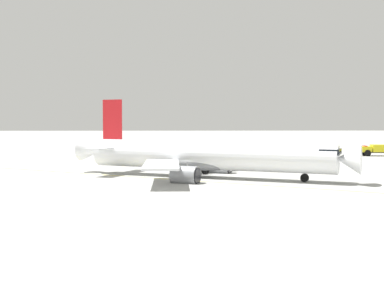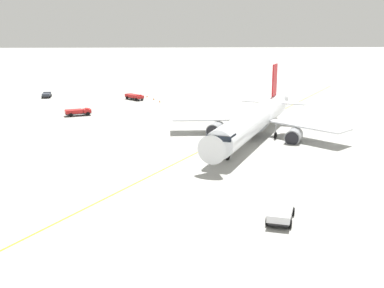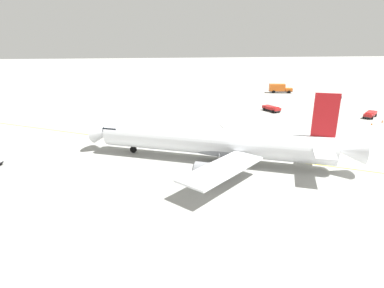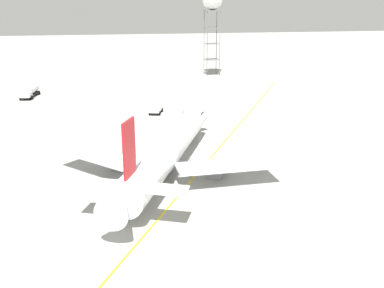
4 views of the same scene
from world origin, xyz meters
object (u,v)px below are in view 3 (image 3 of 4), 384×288
(catering_truck_truck, at_px, (279,88))
(airliner_main, at_px, (216,143))
(baggage_truck_truck, at_px, (334,98))
(safety_cone_mid, at_px, (382,121))
(ops_pickup_truck_extra, at_px, (271,108))
(safety_cone_near, at_px, (372,124))
(ops_pickup_truck, at_px, (370,114))

(catering_truck_truck, bearing_deg, airliner_main, -108.38)
(baggage_truck_truck, distance_m, safety_cone_mid, 27.90)
(catering_truck_truck, xyz_separation_m, ops_pickup_truck_extra, (14.34, 28.66, -0.85))
(ops_pickup_truck_extra, relative_size, safety_cone_near, 9.99)
(catering_truck_truck, distance_m, safety_cone_mid, 43.92)
(catering_truck_truck, bearing_deg, safety_cone_near, -74.77)
(airliner_main, height_order, ops_pickup_truck_extra, airliner_main)
(safety_cone_near, bearing_deg, ops_pickup_truck_extra, -44.73)
(safety_cone_near, bearing_deg, ops_pickup_truck, -123.92)
(baggage_truck_truck, bearing_deg, safety_cone_near, -113.97)
(baggage_truck_truck, bearing_deg, safety_cone_mid, -107.45)
(ops_pickup_truck_extra, relative_size, safety_cone_mid, 9.99)
(ops_pickup_truck_extra, xyz_separation_m, safety_cone_near, (-16.53, 16.37, -0.53))
(catering_truck_truck, xyz_separation_m, safety_cone_mid, (-5.99, 43.48, -1.38))
(ops_pickup_truck, xyz_separation_m, safety_cone_near, (4.27, 6.35, -0.53))
(ops_pickup_truck_extra, distance_m, safety_cone_mid, 25.17)
(ops_pickup_truck_extra, height_order, safety_cone_near, ops_pickup_truck_extra)
(baggage_truck_truck, xyz_separation_m, ops_pickup_truck_extra, (25.54, 12.58, 0.09))
(airliner_main, relative_size, baggage_truck_truck, 9.53)
(ops_pickup_truck, height_order, safety_cone_near, ops_pickup_truck)
(baggage_truck_truck, height_order, ops_pickup_truck_extra, ops_pickup_truck_extra)
(catering_truck_truck, distance_m, ops_pickup_truck_extra, 32.06)
(ops_pickup_truck, relative_size, safety_cone_near, 9.76)
(airliner_main, xyz_separation_m, ops_pickup_truck_extra, (-22.15, -32.50, -2.09))
(airliner_main, xyz_separation_m, safety_cone_mid, (-42.48, -17.67, -2.62))
(safety_cone_mid, bearing_deg, airliner_main, 22.59)
(ops_pickup_truck, height_order, safety_cone_mid, ops_pickup_truck)
(baggage_truck_truck, bearing_deg, ops_pickup_truck_extra, -160.46)
(ops_pickup_truck, bearing_deg, airliner_main, -13.26)
(safety_cone_near, bearing_deg, catering_truck_truck, -87.22)
(catering_truck_truck, height_order, safety_cone_near, catering_truck_truck)
(airliner_main, distance_m, catering_truck_truck, 71.23)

